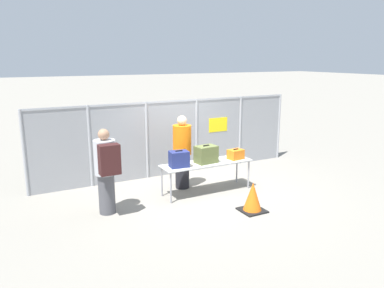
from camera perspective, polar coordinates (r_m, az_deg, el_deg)
name	(u,v)px	position (r m, az deg, el deg)	size (l,w,h in m)	color
ground_plane	(202,192)	(8.91, 1.54, -7.34)	(120.00, 120.00, 0.00)	gray
fence_section	(173,136)	(10.03, -2.94, 1.22)	(7.38, 0.07, 2.01)	#9EA0A5
inspection_table	(206,165)	(8.71, 2.22, -3.17)	(2.18, 0.62, 0.73)	silver
suitcase_navy	(179,159)	(8.30, -1.99, -2.31)	(0.44, 0.34, 0.38)	navy
suitcase_olive	(206,154)	(8.62, 2.16, -1.59)	(0.51, 0.38, 0.42)	#566033
suitcase_orange	(236,154)	(9.01, 6.67, -1.57)	(0.38, 0.30, 0.25)	orange
traveler_hooded	(106,168)	(7.60, -12.94, -3.65)	(0.43, 0.67, 1.75)	#4C4C51
security_worker_near	(182,151)	(8.95, -1.51, -1.10)	(0.44, 0.44, 1.78)	black
utility_trailer	(187,139)	(12.51, -0.78, 0.69)	(3.62, 2.19, 0.74)	silver
traffic_cone	(253,198)	(7.87, 9.22, -8.08)	(0.50, 0.50, 0.62)	black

